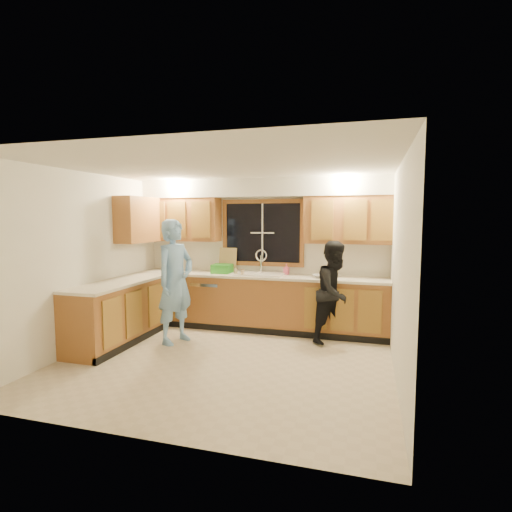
{
  "coord_description": "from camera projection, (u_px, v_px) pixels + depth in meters",
  "views": [
    {
      "loc": [
        1.77,
        -4.71,
        1.86
      ],
      "look_at": [
        0.24,
        0.65,
        1.32
      ],
      "focal_mm": 28.0,
      "sensor_mm": 36.0,
      "label": 1
    }
  ],
  "objects": [
    {
      "name": "bowl",
      "position": [
        319.0,
        276.0,
        6.26
      ],
      "size": [
        0.27,
        0.27,
        0.05
      ],
      "primitive_type": "imported",
      "rotation": [
        0.0,
        0.0,
        0.41
      ],
      "color": "silver",
      "rests_on": "countertop_back"
    },
    {
      "name": "wall_back",
      "position": [
        263.0,
        253.0,
        6.87
      ],
      "size": [
        4.2,
        0.0,
        4.2
      ],
      "primitive_type": "plane",
      "rotation": [
        1.57,
        0.0,
        0.0
      ],
      "color": "white",
      "rests_on": "ground"
    },
    {
      "name": "knife_block",
      "position": [
        168.0,
        264.0,
        7.12
      ],
      "size": [
        0.15,
        0.15,
        0.22
      ],
      "primitive_type": "cube",
      "rotation": [
        0.0,
        0.0,
        0.64
      ],
      "color": "#A1732C",
      "rests_on": "countertop_back"
    },
    {
      "name": "ceiling",
      "position": [
        223.0,
        166.0,
        4.93
      ],
      "size": [
        4.2,
        4.2,
        0.0
      ],
      "primitive_type": "plane",
      "rotation": [
        3.14,
        0.0,
        0.0
      ],
      "color": "silver"
    },
    {
      "name": "woman",
      "position": [
        335.0,
        292.0,
        5.92
      ],
      "size": [
        0.9,
        0.94,
        1.52
      ],
      "primitive_type": "imported",
      "rotation": [
        0.0,
        0.0,
        0.94
      ],
      "color": "black",
      "rests_on": "floor"
    },
    {
      "name": "dish_crate",
      "position": [
        222.0,
        269.0,
        6.79
      ],
      "size": [
        0.33,
        0.31,
        0.15
      ],
      "primitive_type": "cube",
      "rotation": [
        0.0,
        0.0,
        0.06
      ],
      "color": "#2D8F24",
      "rests_on": "countertop_back"
    },
    {
      "name": "window_frame",
      "position": [
        263.0,
        233.0,
        6.83
      ],
      "size": [
        1.44,
        0.03,
        1.14
      ],
      "color": "black",
      "rests_on": "wall_back"
    },
    {
      "name": "cutting_board",
      "position": [
        228.0,
        260.0,
        6.97
      ],
      "size": [
        0.32,
        0.12,
        0.41
      ],
      "primitive_type": "cube",
      "rotation": [
        -0.21,
        0.0,
        0.05
      ],
      "color": "tan",
      "rests_on": "countertop_back"
    },
    {
      "name": "can_left",
      "position": [
        243.0,
        273.0,
        6.45
      ],
      "size": [
        0.07,
        0.07,
        0.11
      ],
      "primitive_type": "cylinder",
      "rotation": [
        0.0,
        0.0,
        0.28
      ],
      "color": "beige",
      "rests_on": "countertop_back"
    },
    {
      "name": "upper_cabinets_right",
      "position": [
        347.0,
        220.0,
        6.27
      ],
      "size": [
        1.35,
        0.33,
        0.75
      ],
      "primitive_type": "cube",
      "color": "#9C602D",
      "rests_on": "wall_back"
    },
    {
      "name": "dishwasher",
      "position": [
        210.0,
        302.0,
        6.89
      ],
      "size": [
        0.6,
        0.56,
        0.82
      ],
      "primitive_type": "cube",
      "color": "white",
      "rests_on": "floor"
    },
    {
      "name": "can_right",
      "position": [
        236.0,
        272.0,
        6.52
      ],
      "size": [
        0.07,
        0.07,
        0.12
      ],
      "primitive_type": "cylinder",
      "rotation": [
        0.0,
        0.0,
        -0.01
      ],
      "color": "beige",
      "rests_on": "countertop_back"
    },
    {
      "name": "base_cabinets_back",
      "position": [
        258.0,
        303.0,
        6.66
      ],
      "size": [
        4.2,
        0.6,
        0.88
      ],
      "primitive_type": "cube",
      "color": "#9C602D",
      "rests_on": "ground"
    },
    {
      "name": "upper_cabinets_return",
      "position": [
        138.0,
        220.0,
        6.6
      ],
      "size": [
        0.33,
        0.9,
        0.75
      ],
      "primitive_type": "cube",
      "color": "#9C602D",
      "rests_on": "wall_left"
    },
    {
      "name": "stove",
      "position": [
        94.0,
        322.0,
        5.41
      ],
      "size": [
        0.58,
        0.75,
        0.9
      ],
      "primitive_type": "cube",
      "color": "white",
      "rests_on": "floor"
    },
    {
      "name": "wall_right",
      "position": [
        399.0,
        272.0,
        4.48
      ],
      "size": [
        0.0,
        3.8,
        3.8
      ],
      "primitive_type": "plane",
      "rotation": [
        1.57,
        0.0,
        -1.57
      ],
      "color": "white",
      "rests_on": "ground"
    },
    {
      "name": "base_cabinets_left",
      "position": [
        120.0,
        313.0,
        5.96
      ],
      "size": [
        0.6,
        1.9,
        0.88
      ],
      "primitive_type": "cube",
      "color": "#9C602D",
      "rests_on": "ground"
    },
    {
      "name": "soffit",
      "position": [
        260.0,
        188.0,
        6.6
      ],
      "size": [
        4.2,
        0.35,
        0.3
      ],
      "primitive_type": "cube",
      "color": "silver",
      "rests_on": "wall_back"
    },
    {
      "name": "man",
      "position": [
        175.0,
        281.0,
        5.91
      ],
      "size": [
        0.63,
        0.77,
        1.84
      ],
      "primitive_type": "imported",
      "rotation": [
        0.0,
        0.0,
        1.25
      ],
      "color": "#75A7DD",
      "rests_on": "floor"
    },
    {
      "name": "wall_left",
      "position": [
        84.0,
        261.0,
        5.63
      ],
      "size": [
        0.0,
        3.8,
        3.8
      ],
      "primitive_type": "plane",
      "rotation": [
        1.57,
        0.0,
        1.57
      ],
      "color": "white",
      "rests_on": "ground"
    },
    {
      "name": "countertop_back",
      "position": [
        258.0,
        276.0,
        6.6
      ],
      "size": [
        4.2,
        0.63,
        0.04
      ],
      "primitive_type": "cube",
      "color": "beige",
      "rests_on": "base_cabinets_back"
    },
    {
      "name": "countertop_left",
      "position": [
        119.0,
        283.0,
        5.91
      ],
      "size": [
        0.63,
        1.9,
        0.04
      ],
      "primitive_type": "cube",
      "color": "beige",
      "rests_on": "base_cabinets_left"
    },
    {
      "name": "soap_bottle",
      "position": [
        286.0,
        269.0,
        6.61
      ],
      "size": [
        0.09,
        0.09,
        0.18
      ],
      "primitive_type": "imported",
      "rotation": [
        0.0,
        0.0,
        -0.12
      ],
      "color": "#EE5A85",
      "rests_on": "countertop_back"
    },
    {
      "name": "floor",
      "position": [
        225.0,
        362.0,
        5.17
      ],
      "size": [
        4.2,
        4.2,
        0.0
      ],
      "primitive_type": "plane",
      "color": "beige",
      "rests_on": "ground"
    },
    {
      "name": "upper_cabinets_left",
      "position": [
        183.0,
        220.0,
        7.05
      ],
      "size": [
        1.35,
        0.33,
        0.75
      ],
      "primitive_type": "cube",
      "color": "#9C602D",
      "rests_on": "wall_back"
    },
    {
      "name": "sink",
      "position": [
        258.0,
        278.0,
        6.63
      ],
      "size": [
        0.86,
        0.52,
        0.57
      ],
      "color": "white",
      "rests_on": "countertop_back"
    }
  ]
}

